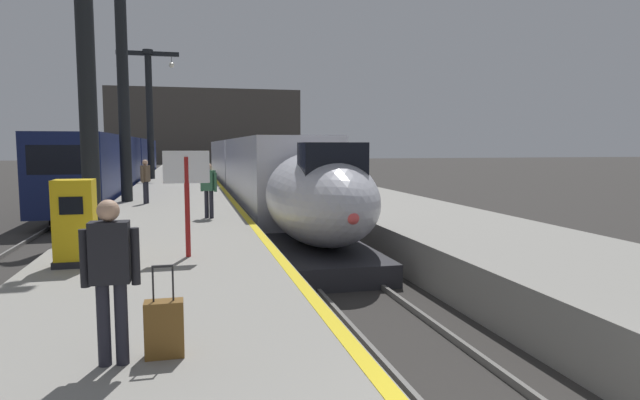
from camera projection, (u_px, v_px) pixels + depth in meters
name	position (u px, v px, depth m)	size (l,w,h in m)	color
platform_left	(177.00, 201.00, 26.71)	(4.80, 110.00, 1.05)	gray
platform_right	(335.00, 198.00, 28.63)	(4.80, 110.00, 1.05)	gray
platform_left_safety_stripe	(224.00, 190.00, 27.20)	(0.20, 107.80, 0.01)	yellow
rail_main_left	(239.00, 203.00, 30.19)	(0.08, 110.00, 0.12)	slate
rail_main_right	(266.00, 203.00, 30.55)	(0.08, 110.00, 0.12)	slate
rail_secondary_left	(84.00, 207.00, 28.28)	(0.08, 110.00, 0.12)	slate
rail_secondary_right	(114.00, 206.00, 28.63)	(0.08, 110.00, 0.12)	slate
highspeed_train_main	(254.00, 170.00, 29.62)	(2.92, 38.01, 3.60)	silver
regional_train_adjacent	(120.00, 162.00, 37.49)	(2.85, 36.60, 3.80)	#141E4C
station_column_far	(122.00, 43.00, 20.99)	(4.00, 0.68, 10.45)	black
station_column_distant	(149.00, 101.00, 35.87)	(4.00, 0.68, 8.54)	black
passenger_near_edge	(110.00, 269.00, 5.39)	(0.57, 0.23, 1.69)	#23232D
passenger_mid_platform	(146.00, 178.00, 20.67)	(0.35, 0.53, 1.69)	#23232D
passenger_far_waiting	(209.00, 186.00, 16.50)	(0.49, 0.40, 1.69)	#23232D
rolling_suitcase	(164.00, 328.00, 5.67)	(0.40, 0.22, 0.98)	brown
ticket_machine_yellow	(75.00, 226.00, 9.96)	(0.76, 0.62, 1.60)	yellow
departure_info_board	(187.00, 182.00, 10.67)	(0.90, 0.10, 2.12)	maroon
terminus_back_wall	(206.00, 126.00, 101.67)	(36.00, 2.00, 14.00)	#4C4742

